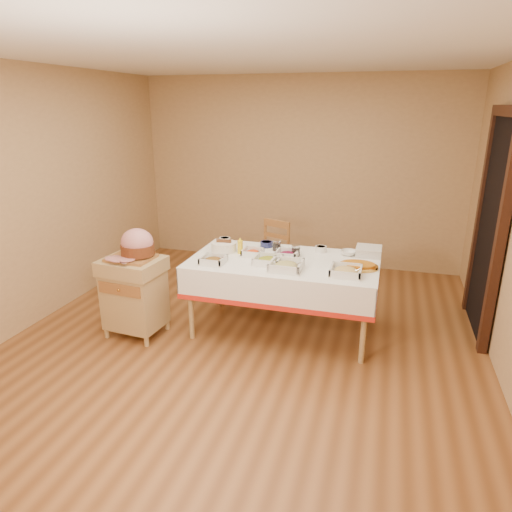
% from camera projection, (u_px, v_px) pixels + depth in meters
% --- Properties ---
extents(room_shell, '(5.00, 5.00, 5.00)m').
position_uv_depth(room_shell, '(245.00, 210.00, 4.09)').
color(room_shell, brown).
rests_on(room_shell, ground).
extents(doorway, '(0.09, 1.10, 2.20)m').
position_uv_depth(doorway, '(492.00, 224.00, 4.38)').
color(doorway, black).
rests_on(doorway, ground).
extents(dining_table, '(1.82, 1.02, 0.76)m').
position_uv_depth(dining_table, '(283.00, 275.00, 4.50)').
color(dining_table, tan).
rests_on(dining_table, ground).
extents(butcher_cart, '(0.60, 0.51, 0.79)m').
position_uv_depth(butcher_cart, '(134.00, 292.00, 4.48)').
color(butcher_cart, tan).
rests_on(butcher_cart, ground).
extents(dining_chair, '(0.51, 0.50, 0.89)m').
position_uv_depth(dining_chair, '(270.00, 257.00, 5.49)').
color(dining_chair, '#9B6433').
rests_on(dining_chair, ground).
extents(ham_on_board, '(0.45, 0.43, 0.30)m').
position_uv_depth(ham_on_board, '(136.00, 246.00, 4.35)').
color(ham_on_board, '#9B6433').
rests_on(ham_on_board, butcher_cart).
extents(serving_dish_a, '(0.23, 0.22, 0.10)m').
position_uv_depth(serving_dish_a, '(213.00, 260.00, 4.35)').
color(serving_dish_a, silver).
rests_on(serving_dish_a, dining_table).
extents(serving_dish_b, '(0.25, 0.25, 0.10)m').
position_uv_depth(serving_dish_b, '(268.00, 260.00, 4.34)').
color(serving_dish_b, silver).
rests_on(serving_dish_b, dining_table).
extents(serving_dish_c, '(0.29, 0.29, 0.12)m').
position_uv_depth(serving_dish_c, '(286.00, 266.00, 4.18)').
color(serving_dish_c, silver).
rests_on(serving_dish_c, dining_table).
extents(serving_dish_d, '(0.27, 0.27, 0.10)m').
position_uv_depth(serving_dish_d, '(346.00, 271.00, 4.06)').
color(serving_dish_d, silver).
rests_on(serving_dish_d, dining_table).
extents(serving_dish_e, '(0.20, 0.20, 0.09)m').
position_uv_depth(serving_dish_e, '(253.00, 252.00, 4.58)').
color(serving_dish_e, silver).
rests_on(serving_dish_e, dining_table).
extents(serving_dish_f, '(0.22, 0.21, 0.10)m').
position_uv_depth(serving_dish_f, '(287.00, 254.00, 4.52)').
color(serving_dish_f, silver).
rests_on(serving_dish_f, dining_table).
extents(small_bowl_left, '(0.12, 0.12, 0.05)m').
position_uv_depth(small_bowl_left, '(225.00, 240.00, 5.01)').
color(small_bowl_left, silver).
rests_on(small_bowl_left, dining_table).
extents(small_bowl_mid, '(0.13, 0.13, 0.06)m').
position_uv_depth(small_bowl_mid, '(266.00, 244.00, 4.86)').
color(small_bowl_mid, navy).
rests_on(small_bowl_mid, dining_table).
extents(small_bowl_right, '(0.12, 0.12, 0.06)m').
position_uv_depth(small_bowl_right, '(321.00, 249.00, 4.69)').
color(small_bowl_right, silver).
rests_on(small_bowl_right, dining_table).
extents(bowl_white_imported, '(0.18, 0.18, 0.04)m').
position_uv_depth(bowl_white_imported, '(283.00, 249.00, 4.71)').
color(bowl_white_imported, silver).
rests_on(bowl_white_imported, dining_table).
extents(bowl_small_imported, '(0.18, 0.18, 0.05)m').
position_uv_depth(bowl_small_imported, '(349.00, 253.00, 4.58)').
color(bowl_small_imported, silver).
rests_on(bowl_small_imported, dining_table).
extents(preserve_jar_left, '(0.09, 0.09, 0.11)m').
position_uv_depth(preserve_jar_left, '(277.00, 246.00, 4.72)').
color(preserve_jar_left, silver).
rests_on(preserve_jar_left, dining_table).
extents(preserve_jar_right, '(0.09, 0.09, 0.11)m').
position_uv_depth(preserve_jar_right, '(296.00, 251.00, 4.56)').
color(preserve_jar_right, silver).
rests_on(preserve_jar_right, dining_table).
extents(mustard_bottle, '(0.05, 0.05, 0.17)m').
position_uv_depth(mustard_bottle, '(240.00, 246.00, 4.62)').
color(mustard_bottle, yellow).
rests_on(mustard_bottle, dining_table).
extents(bread_basket, '(0.26, 0.26, 0.11)m').
position_uv_depth(bread_basket, '(224.00, 247.00, 4.70)').
color(bread_basket, white).
rests_on(bread_basket, dining_table).
extents(plate_stack, '(0.25, 0.25, 0.09)m').
position_uv_depth(plate_stack, '(369.00, 251.00, 4.56)').
color(plate_stack, silver).
rests_on(plate_stack, dining_table).
extents(brass_platter, '(0.37, 0.26, 0.05)m').
position_uv_depth(brass_platter, '(358.00, 266.00, 4.22)').
color(brass_platter, gold).
rests_on(brass_platter, dining_table).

